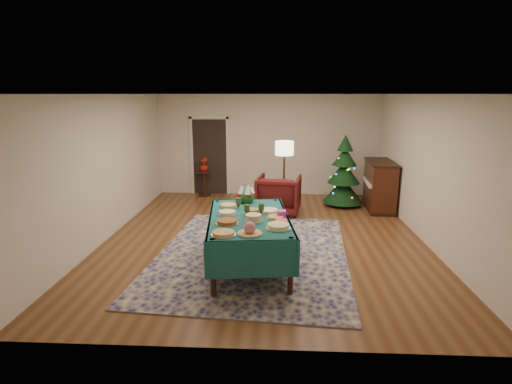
{
  "coord_description": "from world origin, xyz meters",
  "views": [
    {
      "loc": [
        0.21,
        -7.3,
        2.7
      ],
      "look_at": [
        -0.13,
        -0.64,
        1.06
      ],
      "focal_mm": 28.0,
      "sensor_mm": 36.0,
      "label": 1
    }
  ],
  "objects_px": {
    "gift_box": "(281,214)",
    "side_table": "(205,184)",
    "piano": "(380,186)",
    "potted_plant": "(204,167)",
    "christmas_tree": "(344,174)",
    "armchair": "(279,193)",
    "floor_lamp": "(284,153)",
    "buffet_table": "(249,227)"
  },
  "relations": [
    {
      "from": "armchair",
      "to": "potted_plant",
      "type": "distance_m",
      "value": 2.56
    },
    {
      "from": "buffet_table",
      "to": "gift_box",
      "type": "xyz_separation_m",
      "value": [
        0.51,
        -0.01,
        0.22
      ]
    },
    {
      "from": "side_table",
      "to": "christmas_tree",
      "type": "bearing_deg",
      "value": -12.28
    },
    {
      "from": "gift_box",
      "to": "side_table",
      "type": "height_order",
      "value": "gift_box"
    },
    {
      "from": "armchair",
      "to": "floor_lamp",
      "type": "height_order",
      "value": "floor_lamp"
    },
    {
      "from": "floor_lamp",
      "to": "piano",
      "type": "relative_size",
      "value": 1.22
    },
    {
      "from": "christmas_tree",
      "to": "buffet_table",
      "type": "bearing_deg",
      "value": -118.95
    },
    {
      "from": "buffet_table",
      "to": "floor_lamp",
      "type": "height_order",
      "value": "floor_lamp"
    },
    {
      "from": "armchair",
      "to": "buffet_table",
      "type": "bearing_deg",
      "value": 89.46
    },
    {
      "from": "piano",
      "to": "side_table",
      "type": "bearing_deg",
      "value": 166.37
    },
    {
      "from": "potted_plant",
      "to": "christmas_tree",
      "type": "distance_m",
      "value": 3.69
    },
    {
      "from": "potted_plant",
      "to": "piano",
      "type": "bearing_deg",
      "value": -13.63
    },
    {
      "from": "armchair",
      "to": "gift_box",
      "type": "bearing_deg",
      "value": 99.1
    },
    {
      "from": "potted_plant",
      "to": "christmas_tree",
      "type": "height_order",
      "value": "christmas_tree"
    },
    {
      "from": "potted_plant",
      "to": "side_table",
      "type": "bearing_deg",
      "value": 0.0
    },
    {
      "from": "floor_lamp",
      "to": "christmas_tree",
      "type": "relative_size",
      "value": 0.96
    },
    {
      "from": "floor_lamp",
      "to": "buffet_table",
      "type": "bearing_deg",
      "value": -101.69
    },
    {
      "from": "buffet_table",
      "to": "floor_lamp",
      "type": "xyz_separation_m",
      "value": [
        0.6,
        2.9,
        0.76
      ]
    },
    {
      "from": "buffet_table",
      "to": "floor_lamp",
      "type": "relative_size",
      "value": 1.35
    },
    {
      "from": "gift_box",
      "to": "christmas_tree",
      "type": "xyz_separation_m",
      "value": [
        1.58,
        3.79,
        -0.1
      ]
    },
    {
      "from": "side_table",
      "to": "piano",
      "type": "bearing_deg",
      "value": -13.63
    },
    {
      "from": "side_table",
      "to": "christmas_tree",
      "type": "relative_size",
      "value": 0.39
    },
    {
      "from": "potted_plant",
      "to": "piano",
      "type": "height_order",
      "value": "piano"
    },
    {
      "from": "buffet_table",
      "to": "potted_plant",
      "type": "height_order",
      "value": "potted_plant"
    },
    {
      "from": "potted_plant",
      "to": "piano",
      "type": "relative_size",
      "value": 0.27
    },
    {
      "from": "gift_box",
      "to": "side_table",
      "type": "bearing_deg",
      "value": 113.88
    },
    {
      "from": "buffet_table",
      "to": "christmas_tree",
      "type": "relative_size",
      "value": 1.29
    },
    {
      "from": "gift_box",
      "to": "potted_plant",
      "type": "bearing_deg",
      "value": 113.88
    },
    {
      "from": "floor_lamp",
      "to": "potted_plant",
      "type": "height_order",
      "value": "floor_lamp"
    },
    {
      "from": "side_table",
      "to": "piano",
      "type": "relative_size",
      "value": 0.49
    },
    {
      "from": "floor_lamp",
      "to": "potted_plant",
      "type": "xyz_separation_m",
      "value": [
        -2.12,
        1.65,
        -0.65
      ]
    },
    {
      "from": "side_table",
      "to": "piano",
      "type": "height_order",
      "value": "piano"
    },
    {
      "from": "christmas_tree",
      "to": "side_table",
      "type": "bearing_deg",
      "value": 167.72
    },
    {
      "from": "gift_box",
      "to": "floor_lamp",
      "type": "bearing_deg",
      "value": 88.17
    },
    {
      "from": "christmas_tree",
      "to": "gift_box",
      "type": "bearing_deg",
      "value": -112.64
    },
    {
      "from": "gift_box",
      "to": "piano",
      "type": "height_order",
      "value": "piano"
    },
    {
      "from": "christmas_tree",
      "to": "piano",
      "type": "xyz_separation_m",
      "value": [
        0.81,
        -0.29,
        -0.22
      ]
    },
    {
      "from": "gift_box",
      "to": "piano",
      "type": "xyz_separation_m",
      "value": [
        2.39,
        3.5,
        -0.33
      ]
    },
    {
      "from": "christmas_tree",
      "to": "piano",
      "type": "height_order",
      "value": "christmas_tree"
    },
    {
      "from": "buffet_table",
      "to": "armchair",
      "type": "relative_size",
      "value": 2.33
    },
    {
      "from": "potted_plant",
      "to": "piano",
      "type": "distance_m",
      "value": 4.55
    },
    {
      "from": "armchair",
      "to": "piano",
      "type": "bearing_deg",
      "value": -159.65
    }
  ]
}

